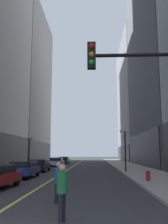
# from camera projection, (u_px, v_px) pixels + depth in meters

# --- Properties ---
(ground_plane) EXTENTS (200.00, 200.00, 0.00)m
(ground_plane) POSITION_uv_depth(u_px,v_px,m) (74.00, 166.00, 39.13)
(ground_plane) COLOR #38383A
(sidewalk_left) EXTENTS (4.50, 78.00, 0.15)m
(sidewalk_left) POSITION_uv_depth(u_px,v_px,m) (22.00, 165.00, 39.48)
(sidewalk_left) COLOR #ADA8A0
(sidewalk_left) RESTS_ON ground
(sidewalk_right) EXTENTS (4.50, 78.00, 0.15)m
(sidewalk_right) POSITION_uv_depth(u_px,v_px,m) (127.00, 166.00, 38.79)
(sidewalk_right) COLOR #ADA8A0
(sidewalk_right) RESTS_ON ground
(lane_centre_stripe) EXTENTS (0.16, 70.00, 0.01)m
(lane_centre_stripe) POSITION_uv_depth(u_px,v_px,m) (74.00, 166.00, 39.13)
(lane_centre_stripe) COLOR #E5D64C
(lane_centre_stripe) RESTS_ON ground
(building_left_far) EXTENTS (16.02, 26.00, 40.49)m
(building_left_far) POSITION_uv_depth(u_px,v_px,m) (14.00, 85.00, 67.83)
(building_left_far) COLOR #B7AD99
(building_left_far) RESTS_ON ground
(building_right_far) EXTENTS (14.08, 26.00, 31.58)m
(building_right_far) POSITION_uv_depth(u_px,v_px,m) (148.00, 100.00, 65.59)
(building_right_far) COLOR gray
(building_right_far) RESTS_ON ground
(car_blue) EXTENTS (1.91, 4.58, 1.32)m
(car_blue) POSITION_uv_depth(u_px,v_px,m) (23.00, 169.00, 20.62)
(car_blue) COLOR navy
(car_blue) RESTS_ON ground
(car_black) EXTENTS (1.89, 4.14, 1.32)m
(car_black) POSITION_uv_depth(u_px,v_px,m) (39.00, 165.00, 27.44)
(car_black) COLOR black
(car_black) RESTS_ON ground
(car_white) EXTENTS (1.96, 4.33, 1.32)m
(car_white) POSITION_uv_depth(u_px,v_px,m) (56.00, 162.00, 37.66)
(car_white) COLOR silver
(car_white) RESTS_ON ground
(car_navy) EXTENTS (1.95, 4.78, 1.32)m
(car_navy) POSITION_uv_depth(u_px,v_px,m) (64.00, 160.00, 48.25)
(car_navy) COLOR #141E4C
(car_navy) RESTS_ON ground
(pedestrian_in_green_parka) EXTENTS (0.43, 0.43, 1.67)m
(pedestrian_in_green_parka) POSITION_uv_depth(u_px,v_px,m) (62.00, 188.00, 7.46)
(pedestrian_in_green_parka) COLOR black
(pedestrian_in_green_parka) RESTS_ON ground
(pedestrian_in_blue_hoodie) EXTENTS (0.37, 0.37, 1.63)m
(pedestrian_in_blue_hoodie) POSITION_uv_depth(u_px,v_px,m) (58.00, 179.00, 10.15)
(pedestrian_in_blue_hoodie) COLOR black
(pedestrian_in_blue_hoodie) RESTS_ON ground
(traffic_light_near_right) EXTENTS (3.43, 0.35, 5.65)m
(traffic_light_near_right) POSITION_uv_depth(u_px,v_px,m) (159.00, 98.00, 7.99)
(traffic_light_near_right) COLOR black
(traffic_light_near_right) RESTS_ON ground
(street_lamp_left_far) EXTENTS (1.06, 0.36, 4.43)m
(street_lamp_left_far) POSITION_uv_depth(u_px,v_px,m) (29.00, 144.00, 36.81)
(street_lamp_left_far) COLOR black
(street_lamp_left_far) RESTS_ON ground
(street_lamp_right_mid) EXTENTS (1.06, 0.36, 4.43)m
(street_lamp_right_mid) POSITION_uv_depth(u_px,v_px,m) (125.00, 141.00, 25.64)
(street_lamp_right_mid) COLOR black
(street_lamp_right_mid) RESTS_ON ground
(fire_hydrant_right) EXTENTS (0.28, 0.28, 0.80)m
(fire_hydrant_right) POSITION_uv_depth(u_px,v_px,m) (148.00, 177.00, 17.03)
(fire_hydrant_right) COLOR red
(fire_hydrant_right) RESTS_ON ground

